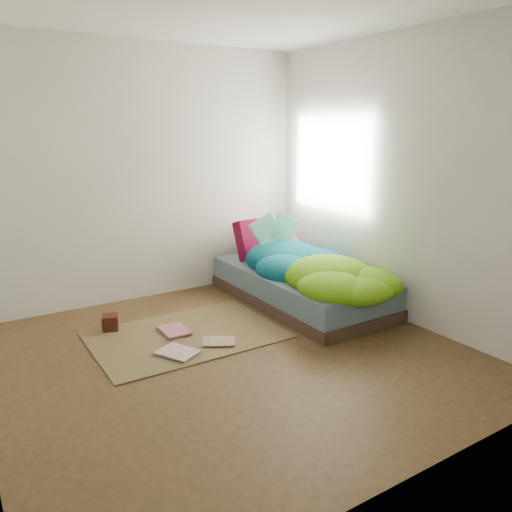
{
  "coord_description": "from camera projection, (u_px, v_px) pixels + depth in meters",
  "views": [
    {
      "loc": [
        -1.8,
        -3.2,
        1.77
      ],
      "look_at": [
        0.7,
        0.75,
        0.56
      ],
      "focal_mm": 35.0,
      "sensor_mm": 36.0,
      "label": 1
    }
  ],
  "objects": [
    {
      "name": "ground",
      "position": [
        232.0,
        355.0,
        3.99
      ],
      "size": [
        3.5,
        3.5,
        0.0
      ],
      "primitive_type": "cube",
      "color": "#403018",
      "rests_on": "ground"
    },
    {
      "name": "rug",
      "position": [
        186.0,
        335.0,
        4.36
      ],
      "size": [
        1.6,
        1.1,
        0.01
      ],
      "primitive_type": "cube",
      "color": "brown",
      "rests_on": "ground"
    },
    {
      "name": "floor_book_c",
      "position": [
        218.0,
        347.0,
        4.09
      ],
      "size": [
        0.33,
        0.3,
        0.02
      ],
      "primitive_type": "imported",
      "rotation": [
        0.0,
        0.0,
        1.05
      ],
      "color": "tan",
      "rests_on": "rug"
    },
    {
      "name": "pillow_floral",
      "position": [
        273.0,
        248.0,
        5.79
      ],
      "size": [
        0.75,
        0.6,
        0.14
      ],
      "primitive_type": "cube",
      "rotation": [
        0.0,
        0.0,
        -0.36
      ],
      "color": "beige",
      "rests_on": "bed"
    },
    {
      "name": "open_book",
      "position": [
        275.0,
        220.0,
        5.26
      ],
      "size": [
        0.47,
        0.17,
        0.28
      ],
      "primitive_type": null,
      "rotation": [
        0.0,
        0.0,
        -0.17
      ],
      "color": "green",
      "rests_on": "duvet"
    },
    {
      "name": "floor_book_a",
      "position": [
        168.0,
        358.0,
        3.89
      ],
      "size": [
        0.35,
        0.39,
        0.02
      ],
      "primitive_type": "imported",
      "rotation": [
        0.0,
        0.0,
        0.46
      ],
      "color": "white",
      "rests_on": "rug"
    },
    {
      "name": "bed",
      "position": [
        300.0,
        286.0,
        5.17
      ],
      "size": [
        1.0,
        2.0,
        0.34
      ],
      "color": "#36271D",
      "rests_on": "ground"
    },
    {
      "name": "floor_book_b",
      "position": [
        163.0,
        333.0,
        4.35
      ],
      "size": [
        0.23,
        0.3,
        0.03
      ],
      "primitive_type": "imported",
      "rotation": [
        0.0,
        0.0,
        -0.0
      ],
      "color": "pink",
      "rests_on": "rug"
    },
    {
      "name": "pillow_magenta",
      "position": [
        255.0,
        239.0,
        5.56
      ],
      "size": [
        0.46,
        0.2,
        0.44
      ],
      "primitive_type": "cube",
      "rotation": [
        0.0,
        0.0,
        0.13
      ],
      "color": "#4B0529",
      "rests_on": "bed"
    },
    {
      "name": "room_walls",
      "position": [
        231.0,
        148.0,
        3.6
      ],
      "size": [
        3.54,
        3.54,
        2.62
      ],
      "color": "silver",
      "rests_on": "ground"
    },
    {
      "name": "duvet",
      "position": [
        314.0,
        259.0,
        4.9
      ],
      "size": [
        0.96,
        1.84,
        0.34
      ],
      "primitive_type": null,
      "color": "#074F6B",
      "rests_on": "bed"
    },
    {
      "name": "wooden_box",
      "position": [
        110.0,
        322.0,
        4.45
      ],
      "size": [
        0.17,
        0.17,
        0.14
      ],
      "primitive_type": "cube",
      "rotation": [
        0.0,
        0.0,
        -0.32
      ],
      "color": "#3B160D",
      "rests_on": "rug"
    }
  ]
}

